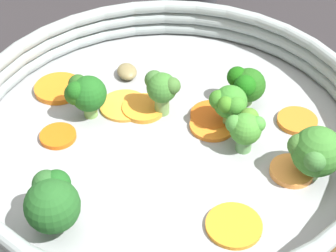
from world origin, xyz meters
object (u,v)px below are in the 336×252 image
at_px(carrot_slice_0, 58,136).
at_px(carrot_slice_4, 124,105).
at_px(carrot_slice_7, 212,125).
at_px(mushroom_piece_0, 127,72).
at_px(broccoli_floret_3, 315,152).
at_px(broccoli_floret_5, 85,93).
at_px(broccoli_floret_0, 162,88).
at_px(broccoli_floret_6, 246,128).
at_px(broccoli_floret_1, 246,84).
at_px(carrot_slice_2, 61,86).
at_px(carrot_slice_3, 292,171).
at_px(carrot_slice_1, 144,108).
at_px(carrot_slice_5, 212,115).
at_px(carrot_slice_8, 234,225).
at_px(skillet, 168,143).
at_px(carrot_slice_6, 297,121).
at_px(broccoli_floret_2, 229,103).
at_px(broccoli_floret_4, 52,201).

distance_m(carrot_slice_0, carrot_slice_4, 0.07).
distance_m(carrot_slice_7, mushroom_piece_0, 0.11).
xyz_separation_m(carrot_slice_7, broccoli_floret_3, (-0.01, -0.10, 0.03)).
bearing_deg(carrot_slice_7, carrot_slice_4, 103.21).
distance_m(carrot_slice_7, broccoli_floret_5, 0.12).
height_order(broccoli_floret_0, broccoli_floret_6, broccoli_floret_0).
xyz_separation_m(broccoli_floret_1, broccoli_floret_5, (-0.10, 0.12, 0.00)).
height_order(carrot_slice_2, carrot_slice_3, same).
relative_size(carrot_slice_1, carrot_slice_4, 0.87).
bearing_deg(carrot_slice_5, mushroom_piece_0, 84.84).
height_order(carrot_slice_5, broccoli_floret_6, broccoli_floret_6).
relative_size(carrot_slice_1, carrot_slice_7, 0.97).
bearing_deg(mushroom_piece_0, broccoli_floret_6, -101.78).
height_order(broccoli_floret_1, broccoli_floret_3, broccoli_floret_3).
height_order(carrot_slice_7, carrot_slice_8, same).
xyz_separation_m(carrot_slice_3, broccoli_floret_1, (0.06, 0.08, 0.02)).
bearing_deg(skillet, carrot_slice_7, -36.83).
relative_size(carrot_slice_5, broccoli_floret_3, 0.83).
bearing_deg(broccoli_floret_5, carrot_slice_0, 176.36).
distance_m(skillet, carrot_slice_5, 0.05).
relative_size(carrot_slice_3, carrot_slice_8, 0.85).
bearing_deg(carrot_slice_6, carrot_slice_5, 116.87).
xyz_separation_m(carrot_slice_2, carrot_slice_5, (0.04, -0.15, -0.00)).
xyz_separation_m(carrot_slice_7, broccoli_floret_6, (-0.01, -0.04, 0.02)).
distance_m(carrot_slice_8, broccoli_floret_1, 0.15).
bearing_deg(broccoli_floret_3, carrot_slice_7, 84.29).
height_order(skillet, broccoli_floret_0, broccoli_floret_0).
height_order(carrot_slice_7, broccoli_floret_1, broccoli_floret_1).
bearing_deg(carrot_slice_7, carrot_slice_1, 102.03).
xyz_separation_m(carrot_slice_6, broccoli_floret_0, (-0.05, 0.11, 0.03)).
relative_size(carrot_slice_0, carrot_slice_2, 0.69).
bearing_deg(carrot_slice_0, carrot_slice_1, -30.32).
distance_m(carrot_slice_0, carrot_slice_1, 0.09).
bearing_deg(carrot_slice_8, broccoli_floret_3, -19.42).
bearing_deg(carrot_slice_8, broccoli_floret_1, 23.91).
relative_size(broccoli_floret_0, broccoli_floret_3, 0.88).
height_order(carrot_slice_4, broccoli_floret_0, broccoli_floret_0).
xyz_separation_m(broccoli_floret_2, broccoli_floret_3, (-0.02, -0.09, 0.00)).
xyz_separation_m(carrot_slice_5, broccoli_floret_4, (-0.18, 0.04, 0.03)).
distance_m(carrot_slice_4, carrot_slice_7, 0.09).
distance_m(skillet, carrot_slice_6, 0.12).
bearing_deg(broccoli_floret_4, broccoli_floret_5, 28.50).
relative_size(carrot_slice_0, carrot_slice_7, 0.79).
xyz_separation_m(carrot_slice_0, broccoli_floret_6, (0.08, -0.15, 0.02)).
distance_m(carrot_slice_6, broccoli_floret_3, 0.07).
xyz_separation_m(carrot_slice_1, carrot_slice_7, (0.01, -0.07, -0.00)).
bearing_deg(broccoli_floret_1, broccoli_floret_6, -153.82).
distance_m(carrot_slice_5, broccoli_floret_0, 0.05).
height_order(skillet, broccoli_floret_4, broccoli_floret_4).
bearing_deg(carrot_slice_0, carrot_slice_8, -91.24).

